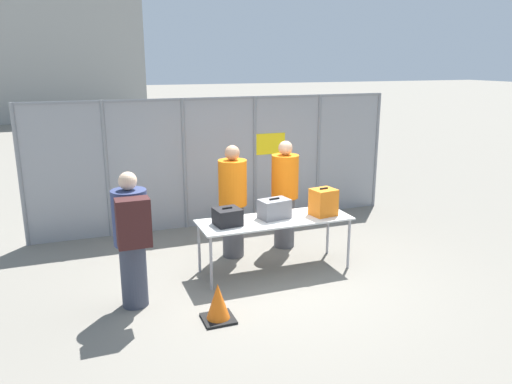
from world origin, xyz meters
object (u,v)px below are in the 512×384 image
utility_trailer (289,169)px  traffic_cone (218,304)px  inspection_table (275,223)px  traveler_hooded (132,236)px  suitcase_orange (323,202)px  suitcase_black (227,217)px  security_worker_near (233,200)px  suitcase_grey (274,209)px  security_worker_far (285,193)px

utility_trailer → traffic_cone: size_ratio=7.66×
inspection_table → traveler_hooded: size_ratio=1.29×
suitcase_orange → utility_trailer: 5.22m
suitcase_black → security_worker_near: bearing=66.7°
suitcase_black → suitcase_grey: bearing=4.5°
traveler_hooded → security_worker_near: 2.06m
suitcase_grey → utility_trailer: 5.39m
security_worker_far → traveler_hooded: bearing=35.4°
security_worker_near → traffic_cone: (-0.81, -1.87, -0.70)m
inspection_table → traffic_cone: bearing=-136.7°
traveler_hooded → suitcase_grey: bearing=22.9°
suitcase_grey → suitcase_orange: size_ratio=1.12×
inspection_table → utility_trailer: 5.42m
suitcase_grey → traveler_hooded: size_ratio=0.27×
security_worker_near → utility_trailer: (2.81, 4.09, -0.55)m
inspection_table → utility_trailer: (2.42, 4.84, -0.37)m
traveler_hooded → traffic_cone: bearing=-28.5°
traffic_cone → suitcase_orange: bearing=28.6°
suitcase_grey → suitcase_black: bearing=-175.5°
suitcase_black → security_worker_far: security_worker_far is taller
suitcase_orange → security_worker_near: bearing=144.3°
suitcase_black → suitcase_grey: suitcase_grey is taller
inspection_table → utility_trailer: bearing=63.5°
traffic_cone → utility_trailer: bearing=58.8°
inspection_table → traveler_hooded: traveler_hooded is taller
suitcase_orange → utility_trailer: size_ratio=0.12×
traveler_hooded → security_worker_near: security_worker_near is taller
utility_trailer → suitcase_grey: bearing=-116.7°
suitcase_orange → utility_trailer: (1.67, 4.91, -0.62)m
inspection_table → security_worker_near: security_worker_near is taller
inspection_table → utility_trailer: inspection_table is taller
suitcase_black → suitcase_orange: (1.46, -0.06, 0.08)m
suitcase_orange → security_worker_near: security_worker_near is taller
suitcase_grey → traffic_cone: bearing=-135.7°
inspection_table → security_worker_far: bearing=58.1°
suitcase_orange → traveler_hooded: (-2.81, -0.38, -0.04)m
traveler_hooded → traffic_cone: 1.33m
suitcase_black → security_worker_far: (1.25, 0.86, 0.01)m
suitcase_grey → traveler_hooded: traveler_hooded is taller
suitcase_black → traveler_hooded: size_ratio=0.22×
traveler_hooded → security_worker_near: bearing=44.8°
security_worker_far → suitcase_black: bearing=43.2°
inspection_table → security_worker_near: size_ratio=1.26×
suitcase_grey → security_worker_near: bearing=120.1°
suitcase_orange → utility_trailer: bearing=71.2°
traffic_cone → security_worker_near: bearing=66.7°
suitcase_grey → traffic_cone: size_ratio=1.00×
inspection_table → suitcase_grey: bearing=78.4°
security_worker_near → security_worker_far: 0.93m
utility_trailer → traffic_cone: (-3.62, -5.97, -0.16)m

